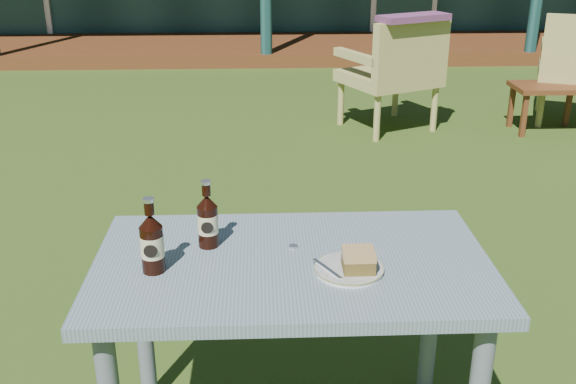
{
  "coord_description": "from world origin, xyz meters",
  "views": [
    {
      "loc": [
        -0.09,
        -3.41,
        1.68
      ],
      "look_at": [
        0.0,
        -1.3,
        0.82
      ],
      "focal_mm": 42.0,
      "sensor_mm": 36.0,
      "label": 1
    }
  ],
  "objects_px": {
    "cafe_table": "(292,289)",
    "armchair_left": "(396,69)",
    "cola_bottle_far": "(152,243)",
    "cake_slice": "(358,260)",
    "side_table": "(549,92)",
    "plate": "(349,269)",
    "cola_bottle_near": "(208,220)"
  },
  "relations": [
    {
      "from": "cola_bottle_near",
      "to": "side_table",
      "type": "relative_size",
      "value": 0.37
    },
    {
      "from": "cafe_table",
      "to": "armchair_left",
      "type": "distance_m",
      "value": 3.83
    },
    {
      "from": "cafe_table",
      "to": "cola_bottle_near",
      "type": "distance_m",
      "value": 0.34
    },
    {
      "from": "cake_slice",
      "to": "armchair_left",
      "type": "distance_m",
      "value": 3.88
    },
    {
      "from": "side_table",
      "to": "cake_slice",
      "type": "bearing_deg",
      "value": -120.05
    },
    {
      "from": "side_table",
      "to": "cola_bottle_near",
      "type": "bearing_deg",
      "value": -126.46
    },
    {
      "from": "cola_bottle_far",
      "to": "side_table",
      "type": "height_order",
      "value": "cola_bottle_far"
    },
    {
      "from": "cake_slice",
      "to": "armchair_left",
      "type": "relative_size",
      "value": 0.1
    },
    {
      "from": "plate",
      "to": "cake_slice",
      "type": "height_order",
      "value": "cake_slice"
    },
    {
      "from": "cola_bottle_near",
      "to": "side_table",
      "type": "bearing_deg",
      "value": 53.54
    },
    {
      "from": "cafe_table",
      "to": "cola_bottle_far",
      "type": "bearing_deg",
      "value": -172.85
    },
    {
      "from": "cake_slice",
      "to": "cola_bottle_near",
      "type": "height_order",
      "value": "cola_bottle_near"
    },
    {
      "from": "armchair_left",
      "to": "cola_bottle_near",
      "type": "bearing_deg",
      "value": -109.9
    },
    {
      "from": "cafe_table",
      "to": "cola_bottle_far",
      "type": "distance_m",
      "value": 0.45
    },
    {
      "from": "cafe_table",
      "to": "side_table",
      "type": "bearing_deg",
      "value": 57.17
    },
    {
      "from": "cola_bottle_near",
      "to": "cola_bottle_far",
      "type": "xyz_separation_m",
      "value": [
        -0.15,
        -0.16,
        0.0
      ]
    },
    {
      "from": "cola_bottle_near",
      "to": "side_table",
      "type": "height_order",
      "value": "cola_bottle_near"
    },
    {
      "from": "cola_bottle_far",
      "to": "armchair_left",
      "type": "bearing_deg",
      "value": 68.86
    },
    {
      "from": "cola_bottle_far",
      "to": "armchair_left",
      "type": "height_order",
      "value": "cola_bottle_far"
    },
    {
      "from": "cafe_table",
      "to": "plate",
      "type": "relative_size",
      "value": 5.88
    },
    {
      "from": "cake_slice",
      "to": "plate",
      "type": "bearing_deg",
      "value": 149.49
    },
    {
      "from": "plate",
      "to": "side_table",
      "type": "height_order",
      "value": "plate"
    },
    {
      "from": "armchair_left",
      "to": "side_table",
      "type": "height_order",
      "value": "armchair_left"
    },
    {
      "from": "side_table",
      "to": "plate",
      "type": "bearing_deg",
      "value": -120.42
    },
    {
      "from": "cafe_table",
      "to": "cola_bottle_near",
      "type": "xyz_separation_m",
      "value": [
        -0.26,
        0.11,
        0.19
      ]
    },
    {
      "from": "plate",
      "to": "cola_bottle_near",
      "type": "distance_m",
      "value": 0.47
    },
    {
      "from": "cake_slice",
      "to": "cola_bottle_far",
      "type": "height_order",
      "value": "cola_bottle_far"
    },
    {
      "from": "cafe_table",
      "to": "plate",
      "type": "height_order",
      "value": "plate"
    },
    {
      "from": "plate",
      "to": "cola_bottle_far",
      "type": "height_order",
      "value": "cola_bottle_far"
    },
    {
      "from": "armchair_left",
      "to": "cafe_table",
      "type": "bearing_deg",
      "value": -105.71
    },
    {
      "from": "cafe_table",
      "to": "armchair_left",
      "type": "relative_size",
      "value": 1.28
    },
    {
      "from": "plate",
      "to": "cola_bottle_far",
      "type": "bearing_deg",
      "value": 177.16
    }
  ]
}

